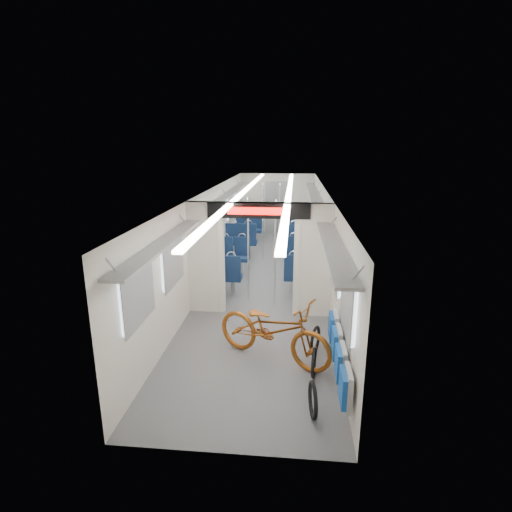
{
  "coord_description": "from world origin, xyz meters",
  "views": [
    {
      "loc": [
        0.68,
        -9.71,
        3.39
      ],
      "look_at": [
        -0.09,
        -1.7,
        1.13
      ],
      "focal_mm": 28.0,
      "sensor_mm": 36.0,
      "label": 1
    }
  ],
  "objects_px": {
    "bike_hoop_a": "(313,402)",
    "seat_bay_far_left": "(245,231)",
    "bike_hoop_b": "(314,364)",
    "seat_bay_near_left": "(228,262)",
    "bicycle": "(273,329)",
    "stanchion_near_right": "(275,254)",
    "seat_bay_near_right": "(303,262)",
    "stanchion_far_left": "(263,222)",
    "seat_bay_far_right": "(301,232)",
    "bike_hoop_c": "(315,341)",
    "stanchion_near_left": "(248,250)",
    "flip_bench": "(339,353)",
    "stanchion_far_right": "(279,223)"
  },
  "relations": [
    {
      "from": "bike_hoop_a",
      "to": "stanchion_near_left",
      "type": "distance_m",
      "value": 4.24
    },
    {
      "from": "seat_bay_far_left",
      "to": "stanchion_far_left",
      "type": "distance_m",
      "value": 1.68
    },
    {
      "from": "seat_bay_far_right",
      "to": "stanchion_near_right",
      "type": "distance_m",
      "value": 4.99
    },
    {
      "from": "flip_bench",
      "to": "seat_bay_far_right",
      "type": "distance_m",
      "value": 7.97
    },
    {
      "from": "seat_bay_far_left",
      "to": "flip_bench",
      "type": "bearing_deg",
      "value": -73.95
    },
    {
      "from": "seat_bay_near_right",
      "to": "seat_bay_far_left",
      "type": "bearing_deg",
      "value": 119.15
    },
    {
      "from": "bicycle",
      "to": "seat_bay_near_right",
      "type": "distance_m",
      "value": 3.9
    },
    {
      "from": "seat_bay_near_left",
      "to": "stanchion_far_left",
      "type": "distance_m",
      "value": 2.34
    },
    {
      "from": "bike_hoop_b",
      "to": "seat_bay_near_left",
      "type": "relative_size",
      "value": 0.23
    },
    {
      "from": "seat_bay_near_right",
      "to": "stanchion_far_left",
      "type": "height_order",
      "value": "stanchion_far_left"
    },
    {
      "from": "seat_bay_near_left",
      "to": "stanchion_far_left",
      "type": "height_order",
      "value": "stanchion_far_left"
    },
    {
      "from": "bicycle",
      "to": "stanchion_near_left",
      "type": "height_order",
      "value": "stanchion_near_left"
    },
    {
      "from": "flip_bench",
      "to": "seat_bay_far_left",
      "type": "distance_m",
      "value": 8.28
    },
    {
      "from": "bicycle",
      "to": "bike_hoop_c",
      "type": "bearing_deg",
      "value": -40.46
    },
    {
      "from": "stanchion_near_right",
      "to": "stanchion_far_left",
      "type": "bearing_deg",
      "value": 98.5
    },
    {
      "from": "bike_hoop_a",
      "to": "stanchion_near_right",
      "type": "height_order",
      "value": "stanchion_near_right"
    },
    {
      "from": "bike_hoop_c",
      "to": "seat_bay_far_right",
      "type": "height_order",
      "value": "seat_bay_far_right"
    },
    {
      "from": "bicycle",
      "to": "seat_bay_far_left",
      "type": "height_order",
      "value": "seat_bay_far_left"
    },
    {
      "from": "bike_hoop_a",
      "to": "seat_bay_near_right",
      "type": "distance_m",
      "value": 5.25
    },
    {
      "from": "stanchion_far_right",
      "to": "bike_hoop_a",
      "type": "bearing_deg",
      "value": -84.13
    },
    {
      "from": "bike_hoop_b",
      "to": "stanchion_near_right",
      "type": "xyz_separation_m",
      "value": [
        -0.73,
        2.74,
        0.94
      ]
    },
    {
      "from": "bike_hoop_c",
      "to": "stanchion_near_right",
      "type": "height_order",
      "value": "stanchion_near_right"
    },
    {
      "from": "seat_bay_near_right",
      "to": "stanchion_near_left",
      "type": "height_order",
      "value": "stanchion_near_left"
    },
    {
      "from": "bike_hoop_b",
      "to": "seat_bay_near_left",
      "type": "bearing_deg",
      "value": 115.63
    },
    {
      "from": "stanchion_near_left",
      "to": "stanchion_far_right",
      "type": "relative_size",
      "value": 1.0
    },
    {
      "from": "bike_hoop_a",
      "to": "seat_bay_far_left",
      "type": "bearing_deg",
      "value": 102.59
    },
    {
      "from": "stanchion_near_left",
      "to": "stanchion_far_left",
      "type": "bearing_deg",
      "value": 88.72
    },
    {
      "from": "seat_bay_near_left",
      "to": "seat_bay_far_right",
      "type": "distance_m",
      "value": 4.01
    },
    {
      "from": "bike_hoop_c",
      "to": "seat_bay_far_left",
      "type": "bearing_deg",
      "value": 106.32
    },
    {
      "from": "bike_hoop_a",
      "to": "bike_hoop_b",
      "type": "xyz_separation_m",
      "value": [
        0.05,
        0.94,
        -0.02
      ]
    },
    {
      "from": "bike_hoop_c",
      "to": "stanchion_near_right",
      "type": "relative_size",
      "value": 0.21
    },
    {
      "from": "stanchion_near_right",
      "to": "seat_bay_far_right",
      "type": "bearing_deg",
      "value": 82.69
    },
    {
      "from": "seat_bay_far_right",
      "to": "flip_bench",
      "type": "bearing_deg",
      "value": -86.99
    },
    {
      "from": "bike_hoop_a",
      "to": "bike_hoop_c",
      "type": "height_order",
      "value": "bike_hoop_a"
    },
    {
      "from": "bicycle",
      "to": "stanchion_near_right",
      "type": "relative_size",
      "value": 0.89
    },
    {
      "from": "seat_bay_near_right",
      "to": "seat_bay_far_left",
      "type": "distance_m",
      "value": 3.84
    },
    {
      "from": "bicycle",
      "to": "stanchion_far_left",
      "type": "xyz_separation_m",
      "value": [
        -0.62,
        5.81,
        0.61
      ]
    },
    {
      "from": "bike_hoop_c",
      "to": "seat_bay_near_left",
      "type": "distance_m",
      "value": 3.96
    },
    {
      "from": "stanchion_far_left",
      "to": "seat_bay_far_right",
      "type": "bearing_deg",
      "value": 50.71
    },
    {
      "from": "seat_bay_near_left",
      "to": "stanchion_near_left",
      "type": "xyz_separation_m",
      "value": [
        0.64,
        -1.12,
        0.62
      ]
    },
    {
      "from": "seat_bay_near_left",
      "to": "seat_bay_near_right",
      "type": "relative_size",
      "value": 0.99
    },
    {
      "from": "seat_bay_near_right",
      "to": "stanchion_near_left",
      "type": "relative_size",
      "value": 0.87
    },
    {
      "from": "bicycle",
      "to": "bike_hoop_b",
      "type": "xyz_separation_m",
      "value": [
        0.63,
        -0.44,
        -0.33
      ]
    },
    {
      "from": "bike_hoop_c",
      "to": "seat_bay_far_left",
      "type": "distance_m",
      "value": 7.22
    },
    {
      "from": "flip_bench",
      "to": "seat_bay_near_left",
      "type": "relative_size",
      "value": 1.04
    },
    {
      "from": "stanchion_far_left",
      "to": "bicycle",
      "type": "bearing_deg",
      "value": -83.9
    },
    {
      "from": "bike_hoop_a",
      "to": "stanchion_far_right",
      "type": "relative_size",
      "value": 0.22
    },
    {
      "from": "stanchion_near_left",
      "to": "seat_bay_far_left",
      "type": "bearing_deg",
      "value": 97.85
    },
    {
      "from": "seat_bay_near_right",
      "to": "stanchion_near_right",
      "type": "height_order",
      "value": "stanchion_near_right"
    },
    {
      "from": "bicycle",
      "to": "seat_bay_far_right",
      "type": "distance_m",
      "value": 7.24
    }
  ]
}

